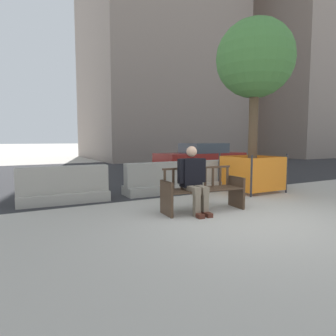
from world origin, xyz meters
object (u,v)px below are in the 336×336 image
Objects in this scene: car_sedan_mid at (201,157)px; jersey_barrier_right at (223,177)px; construction_fence at (252,172)px; jersey_barrier_left at (64,188)px; street_tree at (255,60)px; seated_person at (193,178)px; jersey_barrier_centre at (161,181)px; street_bench at (203,191)px.

jersey_barrier_right is at bearing -117.51° from car_sedan_mid.
construction_fence is 5.63m from car_sedan_mid.
jersey_barrier_right is (4.52, -0.10, 0.00)m from jersey_barrier_left.
seated_person is at bearing -155.33° from street_tree.
jersey_barrier_centre is 1.52× the size of construction_fence.
street_bench reaches higher than jersey_barrier_right.
jersey_barrier_centre is 0.99× the size of jersey_barrier_left.
construction_fence is 0.32× the size of car_sedan_mid.
jersey_barrier_right is 5.03m from car_sedan_mid.
street_bench is 2.83m from construction_fence.
seated_person is 0.28× the size of street_tree.
construction_fence reaches higher than street_bench.
car_sedan_mid is at bearing 32.51° from jersey_barrier_left.
jersey_barrier_left is 0.44× the size of street_tree.
construction_fence is at bearing -110.35° from car_sedan_mid.
seated_person is 0.65× the size of jersey_barrier_left.
car_sedan_mid is (4.50, 6.53, 0.24)m from street_bench.
car_sedan_mid is at bearing 45.28° from jersey_barrier_centre.
jersey_barrier_right is 1.52× the size of construction_fence.
street_tree is (0.36, -0.82, 3.23)m from jersey_barrier_right.
car_sedan_mid is (2.32, 4.46, 0.30)m from jersey_barrier_right.
construction_fence is (2.54, 1.25, 0.13)m from street_bench.
seated_person reaches higher than jersey_barrier_left.
street_tree reaches higher than construction_fence.
construction_fence is (0.00, 0.00, -3.04)m from street_tree.
street_tree is at bearing -66.24° from jersey_barrier_right.
jersey_barrier_right is 0.43× the size of street_tree.
construction_fence is (2.40, -0.89, 0.19)m from jersey_barrier_centre.
street_bench is 4.26m from street_tree.
seated_person is at bearing -139.12° from jersey_barrier_right.
street_bench is at bearing -153.90° from construction_fence.
street_bench is 3.19m from jersey_barrier_left.
car_sedan_mid is at bearing 69.65° from street_tree.
street_tree is 3.51× the size of construction_fence.
jersey_barrier_right is at bearing -1.24° from jersey_barrier_left.
jersey_barrier_right is 3.36m from street_tree.
jersey_barrier_centre and jersey_barrier_right have the same top height.
jersey_barrier_right is at bearing 113.76° from construction_fence.
street_tree reaches higher than seated_person.
construction_fence is at bearing -20.28° from jersey_barrier_centre.
jersey_barrier_centre is 2.49m from jersey_barrier_left.
jersey_barrier_left is at bearing 179.17° from jersey_barrier_centre.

